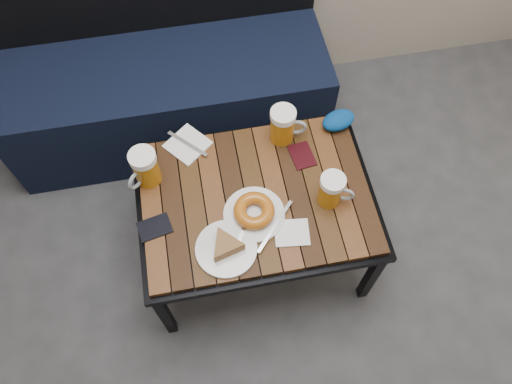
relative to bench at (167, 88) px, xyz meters
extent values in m
cube|color=black|center=(0.00, -0.02, -0.05)|extent=(1.40, 0.50, 0.45)
cube|color=black|center=(-0.12, -1.00, -0.06)|extent=(0.04, 0.03, 0.42)
cube|color=black|center=(0.66, -1.00, -0.06)|extent=(0.04, 0.03, 0.42)
cube|color=black|center=(-0.12, -0.44, -0.06)|extent=(0.04, 0.04, 0.42)
cube|color=black|center=(0.66, -0.44, -0.06)|extent=(0.04, 0.04, 0.42)
cube|color=black|center=(0.27, -0.72, 0.16)|extent=(0.84, 0.62, 0.03)
cube|color=#3E200E|center=(0.27, -0.72, 0.19)|extent=(0.80, 0.58, 0.02)
cylinder|color=#AF680E|center=(-0.09, -0.58, 0.26)|extent=(0.13, 0.13, 0.12)
cylinder|color=white|center=(-0.09, -0.58, 0.34)|extent=(0.09, 0.09, 0.03)
torus|color=#8C999E|center=(-0.13, -0.61, 0.26)|extent=(0.06, 0.06, 0.08)
cylinder|color=#AF680E|center=(0.41, -0.49, 0.26)|extent=(0.10, 0.10, 0.12)
cylinder|color=white|center=(0.41, -0.49, 0.34)|extent=(0.09, 0.09, 0.03)
torus|color=#8C999E|center=(0.46, -0.50, 0.26)|extent=(0.08, 0.03, 0.08)
cylinder|color=#AF680E|center=(0.52, -0.78, 0.26)|extent=(0.11, 0.11, 0.11)
cylinder|color=white|center=(0.52, -0.78, 0.32)|extent=(0.09, 0.09, 0.03)
torus|color=#8C999E|center=(0.56, -0.80, 0.26)|extent=(0.07, 0.04, 0.07)
cylinder|color=white|center=(0.14, -0.90, 0.21)|extent=(0.21, 0.21, 0.01)
cylinder|color=white|center=(0.25, -0.79, 0.21)|extent=(0.21, 0.21, 0.01)
torus|color=#89490C|center=(0.25, -0.79, 0.24)|extent=(0.14, 0.14, 0.04)
cube|color=#A5A8AD|center=(0.31, -0.85, 0.22)|extent=(0.16, 0.17, 0.00)
cube|color=#A5A8AD|center=(0.20, -0.85, 0.22)|extent=(0.09, 0.15, 0.00)
cube|color=white|center=(0.06, -0.46, 0.20)|extent=(0.19, 0.19, 0.01)
cube|color=#A5A8AD|center=(0.06, -0.46, 0.21)|extent=(0.14, 0.14, 0.00)
cube|color=white|center=(0.36, -0.88, 0.20)|extent=(0.13, 0.11, 0.01)
cube|color=black|center=(-0.09, -0.77, 0.20)|extent=(0.12, 0.10, 0.01)
cube|color=black|center=(0.47, -0.59, 0.20)|extent=(0.09, 0.12, 0.01)
ellipsoid|color=#040D77|center=(0.63, -0.47, 0.23)|extent=(0.15, 0.12, 0.06)
camera|label=1|loc=(0.12, -1.53, 1.74)|focal=35.00mm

